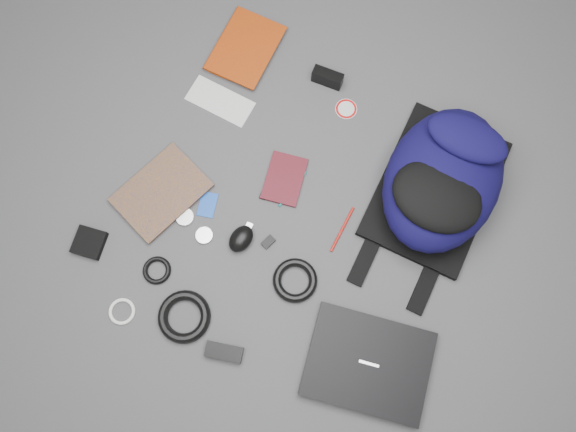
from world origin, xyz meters
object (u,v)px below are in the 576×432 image
at_px(power_brick, 224,352).
at_px(backpack, 443,179).
at_px(pouch, 89,243).
at_px(compact_camera, 327,78).
at_px(dvd_case, 284,179).
at_px(laptop, 368,363).
at_px(comic_book, 141,171).
at_px(mouse, 241,239).
at_px(textbook_red, 220,37).

bearing_deg(power_brick, backpack, 48.81).
xyz_separation_m(power_brick, pouch, (-0.53, 0.10, -0.00)).
bearing_deg(compact_camera, dvd_case, -90.42).
distance_m(laptop, comic_book, 0.93).
bearing_deg(dvd_case, comic_book, -168.06).
distance_m(comic_book, pouch, 0.28).
bearing_deg(mouse, backpack, 49.81).
distance_m(textbook_red, comic_book, 0.54).
xyz_separation_m(textbook_red, dvd_case, (0.43, -0.35, -0.01)).
bearing_deg(mouse, laptop, -9.67).
height_order(laptop, mouse, mouse).
height_order(backpack, pouch, backpack).
relative_size(backpack, mouse, 5.77).
bearing_deg(pouch, mouse, 28.53).
height_order(compact_camera, mouse, compact_camera).
xyz_separation_m(comic_book, compact_camera, (0.39, 0.56, 0.02)).
relative_size(power_brick, pouch, 1.22).
height_order(comic_book, compact_camera, compact_camera).
height_order(textbook_red, pouch, textbook_red).
xyz_separation_m(laptop, dvd_case, (-0.48, 0.40, -0.01)).
height_order(textbook_red, power_brick, textbook_red).
relative_size(laptop, mouse, 3.86).
relative_size(backpack, dvd_case, 3.21).
xyz_separation_m(textbook_red, power_brick, (0.52, -0.91, -0.00)).
bearing_deg(power_brick, pouch, 153.63).
bearing_deg(compact_camera, power_brick, -87.91).
bearing_deg(textbook_red, backpack, -11.97).
height_order(compact_camera, pouch, compact_camera).
distance_m(compact_camera, pouch, 0.93).
bearing_deg(dvd_case, mouse, -108.77).
bearing_deg(power_brick, dvd_case, 82.98).
bearing_deg(compact_camera, backpack, -26.46).
relative_size(dvd_case, pouch, 1.82).
relative_size(comic_book, dvd_case, 1.68).
bearing_deg(pouch, textbook_red, 88.92).
relative_size(laptop, pouch, 3.92).
xyz_separation_m(laptop, textbook_red, (-0.91, 0.74, -0.00)).
bearing_deg(pouch, dvd_case, 46.37).
bearing_deg(pouch, power_brick, -10.25).
bearing_deg(compact_camera, textbook_red, 178.43).
height_order(mouse, pouch, mouse).
distance_m(dvd_case, mouse, 0.24).
relative_size(mouse, pouch, 1.01).
bearing_deg(dvd_case, pouch, -145.90).
relative_size(compact_camera, power_brick, 0.92).
distance_m(dvd_case, compact_camera, 0.37).
bearing_deg(pouch, comic_book, 85.64).
distance_m(dvd_case, pouch, 0.64).
xyz_separation_m(textbook_red, comic_book, (0.01, -0.54, -0.00)).
bearing_deg(comic_book, textbook_red, 109.06).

